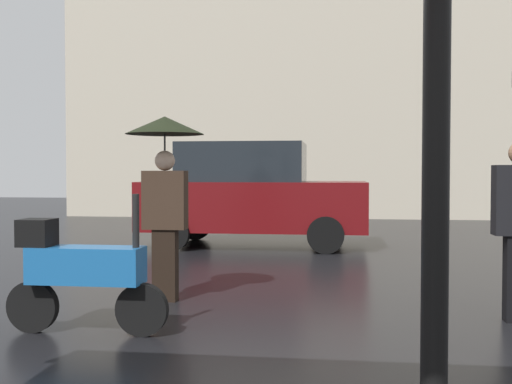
# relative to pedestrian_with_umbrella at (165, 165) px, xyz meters

# --- Properties ---
(pedestrian_with_umbrella) EXTENTS (0.86, 0.86, 2.03)m
(pedestrian_with_umbrella) POSITION_rel_pedestrian_with_umbrella_xyz_m (0.00, 0.00, 0.00)
(pedestrian_with_umbrella) COLOR black
(pedestrian_with_umbrella) RESTS_ON ground
(parked_scooter) EXTENTS (1.46, 0.32, 1.23)m
(parked_scooter) POSITION_rel_pedestrian_with_umbrella_xyz_m (-0.35, -1.46, -0.95)
(parked_scooter) COLOR black
(parked_scooter) RESTS_ON ground
(parked_car_left) EXTENTS (4.23, 2.08, 1.97)m
(parked_car_left) POSITION_rel_pedestrian_with_umbrella_xyz_m (0.25, 5.17, -0.50)
(parked_car_left) COLOR #590C0F
(parked_car_left) RESTS_ON ground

